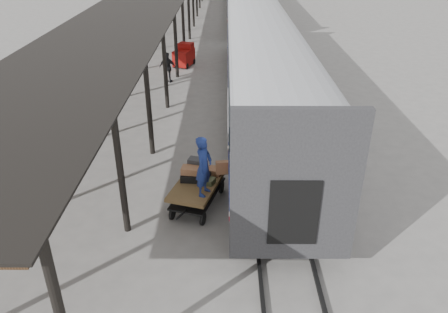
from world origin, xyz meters
TOP-DOWN VIEW (x-y plane):
  - ground at (0.00, 0.00)m, footprint 160.00×160.00m
  - rails at (3.20, 34.00)m, footprint 1.54×150.00m
  - baggage_cart at (0.69, -0.66)m, footprint 1.89×2.66m
  - suitcase_stack at (0.69, -0.30)m, footprint 1.32×1.20m
  - luggage_tug at (-1.13, 15.37)m, footprint 1.41×1.81m
  - porter at (0.94, -1.31)m, footprint 0.66×0.80m
  - pedestrian at (-1.76, 12.00)m, footprint 1.09×0.65m

SIDE VIEW (x-z plane):
  - ground at x=0.00m, z-range 0.00..0.00m
  - rails at x=3.20m, z-range 0.00..0.12m
  - luggage_tug at x=-1.13m, z-range -0.06..1.35m
  - baggage_cart at x=0.69m, z-range 0.22..1.08m
  - pedestrian at x=-1.76m, z-range 0.00..1.73m
  - suitcase_stack at x=0.69m, z-range 0.78..1.37m
  - porter at x=0.94m, z-range 0.86..2.75m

